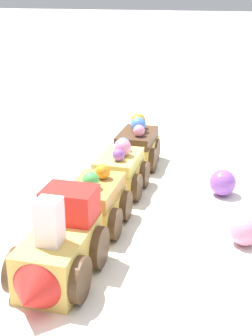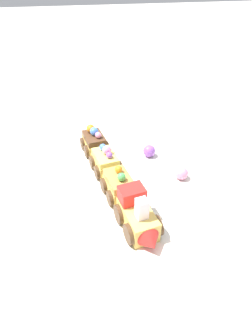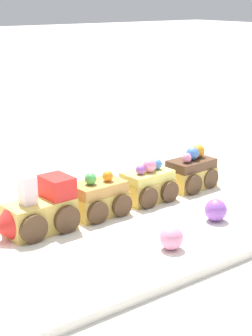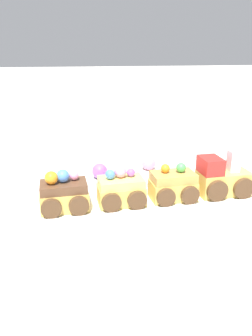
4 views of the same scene
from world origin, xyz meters
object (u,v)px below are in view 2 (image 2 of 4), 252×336
Objects in this scene: cake_train_locomotive at (139,218)px; cake_car_lemon at (106,162)px; gumball_purple at (149,151)px; cake_car_chocolate at (94,142)px; gumball_pink at (181,173)px; cake_car_caramel at (119,186)px.

cake_train_locomotive reaches higher than cake_car_lemon.
cake_train_locomotive reaches higher than gumball_purple.
gumball_purple is (0.07, 0.12, -0.01)m from cake_car_chocolate.
cake_car_chocolate is 2.63× the size of gumball_pink.
cake_car_chocolate reaches higher than cake_car_caramel.
cake_car_chocolate is 2.51× the size of gumball_purple.
gumball_pink is 0.96× the size of gumball_purple.
gumball_purple is at bearing 98.82° from cake_car_lemon.
cake_train_locomotive is 1.47× the size of cake_car_chocolate.
cake_car_chocolate reaches higher than gumball_pink.
cake_car_chocolate is 0.14m from gumball_purple.
cake_car_chocolate is (-0.29, -0.01, -0.00)m from cake_train_locomotive.
gumball_purple is (-0.11, -0.03, 0.00)m from gumball_pink.
cake_car_caramel is at bearing -45.65° from gumball_purple.
cake_car_chocolate is at bearing -179.87° from cake_car_lemon.
cake_car_caramel is 2.51× the size of gumball_purple.
cake_train_locomotive is 3.69× the size of gumball_purple.
gumball_pink is at bearing 90.06° from cake_car_caramel.
gumball_purple is (-0.11, 0.12, -0.01)m from cake_car_caramel.
cake_train_locomotive is 0.10m from cake_car_caramel.
cake_train_locomotive reaches higher than gumball_pink.
cake_train_locomotive is at bearing -0.08° from cake_car_lemon.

